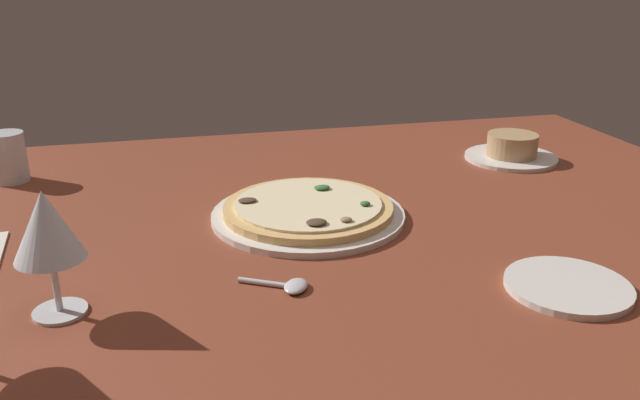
# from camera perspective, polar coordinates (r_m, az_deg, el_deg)

# --- Properties ---
(dining_table) EXTENTS (1.50, 1.10, 0.04)m
(dining_table) POSITION_cam_1_polar(r_m,az_deg,el_deg) (1.02, 1.05, -2.65)
(dining_table) COLOR brown
(dining_table) RESTS_ON ground
(pizza_main) EXTENTS (0.30, 0.30, 0.03)m
(pizza_main) POSITION_cam_1_polar(r_m,az_deg,el_deg) (1.01, -1.06, -0.96)
(pizza_main) COLOR silver
(pizza_main) RESTS_ON dining_table
(ramekin_on_saucer) EXTENTS (0.18, 0.18, 0.05)m
(ramekin_on_saucer) POSITION_cam_1_polar(r_m,az_deg,el_deg) (1.36, 16.62, 4.30)
(ramekin_on_saucer) COLOR silver
(ramekin_on_saucer) RESTS_ON dining_table
(wine_glass_near) EXTENTS (0.08, 0.08, 0.15)m
(wine_glass_near) POSITION_cam_1_polar(r_m,az_deg,el_deg) (0.76, -23.05, -2.37)
(wine_glass_near) COLOR silver
(wine_glass_near) RESTS_ON dining_table
(water_glass) EXTENTS (0.06, 0.06, 0.09)m
(water_glass) POSITION_cam_1_polar(r_m,az_deg,el_deg) (1.29, -25.90, 3.23)
(water_glass) COLOR silver
(water_glass) RESTS_ON dining_table
(side_plate) EXTENTS (0.15, 0.15, 0.01)m
(side_plate) POSITION_cam_1_polar(r_m,az_deg,el_deg) (0.85, 21.10, -7.13)
(side_plate) COLOR silver
(side_plate) RESTS_ON dining_table
(spoon) EXTENTS (0.09, 0.06, 0.01)m
(spoon) POSITION_cam_1_polar(r_m,az_deg,el_deg) (0.80, -2.80, -7.56)
(spoon) COLOR silver
(spoon) RESTS_ON dining_table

